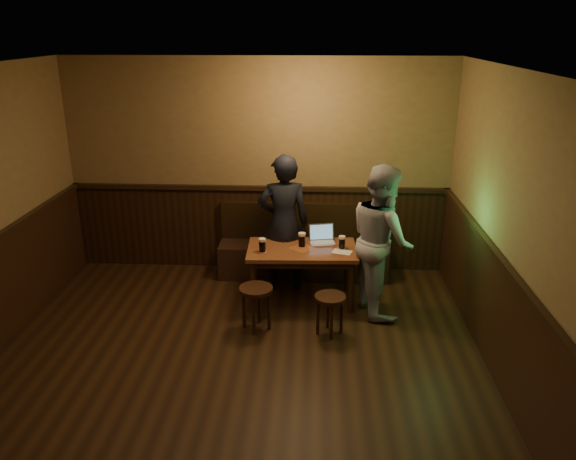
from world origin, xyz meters
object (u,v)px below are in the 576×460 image
(pub_table, at_px, (302,255))
(stool_left, at_px, (256,296))
(pint_left, at_px, (262,245))
(person_suit, at_px, (284,223))
(laptop, at_px, (322,238))
(bench, at_px, (303,252))
(pint_right, at_px, (342,242))
(stool_right, at_px, (330,304))
(person_grey, at_px, (382,240))
(pint_mid, at_px, (302,240))

(pub_table, relative_size, stool_left, 2.62)
(pint_left, xyz_separation_m, person_suit, (0.22, 0.49, 0.10))
(pub_table, height_order, laptop, laptop)
(bench, height_order, laptop, bench)
(laptop, bearing_deg, stool_left, -139.79)
(bench, height_order, person_suit, person_suit)
(pint_right, bearing_deg, person_suit, 154.43)
(stool_right, relative_size, person_grey, 0.26)
(pint_mid, xyz_separation_m, person_grey, (0.91, -0.21, 0.10))
(stool_left, relative_size, pint_right, 3.16)
(pub_table, xyz_separation_m, person_grey, (0.90, -0.16, 0.28))
(stool_left, bearing_deg, person_suit, 76.98)
(laptop, bearing_deg, pint_right, -50.54)
(laptop, bearing_deg, bench, 101.49)
(stool_right, xyz_separation_m, pint_right, (0.14, 0.78, 0.40))
(bench, distance_m, laptop, 0.75)
(person_suit, bearing_deg, laptop, 154.96)
(person_suit, height_order, person_grey, person_grey)
(stool_right, relative_size, pint_mid, 2.60)
(person_suit, bearing_deg, stool_right, 108.95)
(pint_mid, bearing_deg, stool_left, -122.53)
(pub_table, xyz_separation_m, stool_left, (-0.48, -0.69, -0.20))
(pint_right, bearing_deg, bench, 121.63)
(pint_right, relative_size, laptop, 0.46)
(pint_mid, bearing_deg, pint_right, -4.28)
(bench, distance_m, pint_mid, 0.85)
(laptop, relative_size, person_grey, 0.20)
(person_suit, bearing_deg, bench, -126.74)
(stool_right, distance_m, person_grey, 0.98)
(stool_right, distance_m, pint_mid, 0.97)
(pint_left, bearing_deg, pint_mid, 22.50)
(pint_right, bearing_deg, pint_mid, 175.72)
(pub_table, bearing_deg, stool_left, -126.62)
(pub_table, bearing_deg, pint_right, 0.01)
(person_suit, relative_size, person_grey, 1.00)
(stool_right, bearing_deg, stool_left, 174.77)
(laptop, bearing_deg, pint_left, -165.08)
(pint_mid, bearing_deg, person_grey, -12.96)
(pint_right, bearing_deg, pint_left, -170.61)
(stool_right, xyz_separation_m, pint_left, (-0.78, 0.63, 0.40))
(pint_left, xyz_separation_m, laptop, (0.69, 0.34, -0.03))
(stool_right, bearing_deg, pint_mid, 111.79)
(stool_right, height_order, person_grey, person_grey)
(pint_left, distance_m, person_grey, 1.36)
(bench, relative_size, laptop, 6.46)
(pint_left, height_order, laptop, laptop)
(person_grey, bearing_deg, pub_table, 65.52)
(person_grey, bearing_deg, laptop, 46.96)
(bench, distance_m, person_suit, 0.73)
(pint_left, bearing_deg, pub_table, 16.60)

